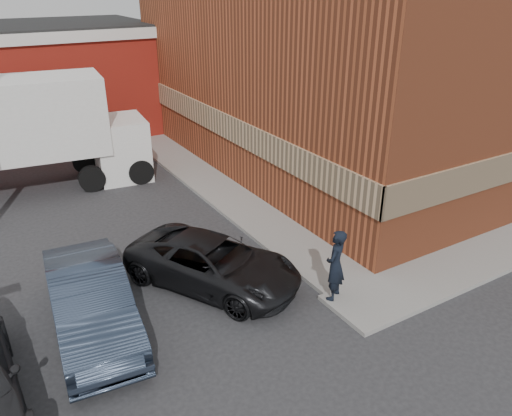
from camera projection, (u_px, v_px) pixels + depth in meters
ground at (333, 294)px, 13.34m from camera, size 90.00×90.00×0.00m
brick_building at (361, 51)px, 22.33m from camera, size 14.25×18.25×9.36m
sidewalk_west at (206, 180)px, 20.59m from camera, size 1.80×18.00×0.12m
man at (335, 265)px, 12.60m from camera, size 0.84×0.76×1.93m
sedan at (91, 302)px, 11.65m from camera, size 2.15×5.03×1.61m
suv_a at (213, 263)px, 13.47m from camera, size 4.36×5.35×1.36m
box_truck at (36, 127)px, 19.03m from camera, size 9.05×3.60×4.35m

